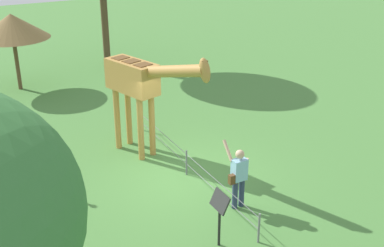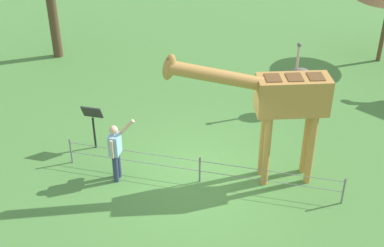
% 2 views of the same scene
% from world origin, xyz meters
% --- Properties ---
extents(ground_plane, '(60.00, 60.00, 0.00)m').
position_xyz_m(ground_plane, '(0.00, 0.00, 0.00)').
color(ground_plane, '#4C843D').
extents(giraffe, '(3.89, 1.65, 3.55)m').
position_xyz_m(giraffe, '(-1.72, -0.40, 2.28)').
color(giraffe, '#BC8942').
rests_on(giraffe, ground_plane).
extents(visitor, '(0.61, 0.58, 1.72)m').
position_xyz_m(visitor, '(2.06, 0.57, 0.90)').
color(visitor, navy).
rests_on(visitor, ground_plane).
extents(ostrich, '(0.70, 0.56, 2.25)m').
position_xyz_m(ostrich, '(-2.12, -4.09, 1.18)').
color(ostrich, '#CC9E93').
rests_on(ostrich, ground_plane).
extents(shade_hut_far, '(2.90, 2.90, 3.10)m').
position_xyz_m(shade_hut_far, '(-9.63, -2.57, 2.60)').
color(shade_hut_far, brown).
rests_on(shade_hut_far, ground_plane).
extents(info_sign, '(0.56, 0.21, 1.32)m').
position_xyz_m(info_sign, '(3.17, -0.63, 0.95)').
color(info_sign, black).
rests_on(info_sign, ground_plane).
extents(wire_fence, '(7.05, 0.05, 0.75)m').
position_xyz_m(wire_fence, '(0.00, 0.20, 0.40)').
color(wire_fence, slate).
rests_on(wire_fence, ground_plane).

